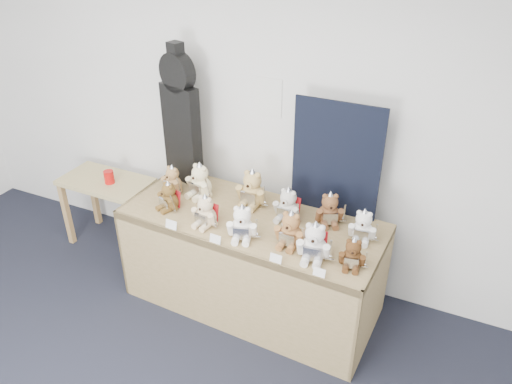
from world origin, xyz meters
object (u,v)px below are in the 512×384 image
at_px(teddy_front_far_left, 169,197).
at_px(teddy_back_centre_left, 252,190).
at_px(display_table, 247,243).
at_px(teddy_front_left, 205,212).
at_px(teddy_back_centre_right, 288,206).
at_px(teddy_back_end, 363,227).
at_px(teddy_back_left, 200,182).
at_px(teddy_back_far_left, 172,180).
at_px(red_cup, 109,177).
at_px(teddy_front_end, 353,255).
at_px(guitar_case, 181,117).
at_px(side_table, 107,191).
at_px(teddy_front_far_right, 314,243).
at_px(teddy_back_right, 330,210).
at_px(teddy_front_centre, 242,224).
at_px(teddy_front_right, 290,231).

bearing_deg(teddy_front_far_left, teddy_back_centre_left, 52.16).
height_order(display_table, teddy_back_centre_left, teddy_back_centre_left).
height_order(teddy_front_left, teddy_back_centre_right, teddy_back_centre_right).
bearing_deg(teddy_back_end, teddy_back_left, 172.66).
bearing_deg(teddy_back_centre_right, teddy_front_far_left, -156.91).
distance_m(teddy_back_left, teddy_back_far_left, 0.24).
xyz_separation_m(teddy_front_left, teddy_back_left, (-0.25, 0.34, 0.02)).
bearing_deg(red_cup, teddy_front_end, -10.22).
distance_m(guitar_case, red_cup, 0.97).
xyz_separation_m(side_table, teddy_front_far_right, (2.13, -0.47, 0.38)).
distance_m(teddy_front_left, teddy_back_right, 0.89).
height_order(teddy_back_centre_left, teddy_back_centre_right, teddy_back_centre_left).
distance_m(teddy_front_left, teddy_back_centre_right, 0.60).
xyz_separation_m(teddy_front_centre, teddy_back_end, (0.76, 0.33, -0.01)).
distance_m(teddy_back_left, teddy_back_centre_right, 0.76).
height_order(side_table, teddy_front_centre, teddy_front_centre).
xyz_separation_m(display_table, teddy_back_centre_right, (0.25, 0.18, 0.29)).
bearing_deg(teddy_front_right, teddy_front_far_right, -20.32).
xyz_separation_m(red_cup, teddy_front_left, (1.21, -0.39, 0.18)).
bearing_deg(teddy_front_right, teddy_back_centre_left, 143.10).
bearing_deg(guitar_case, teddy_back_centre_left, 5.33).
relative_size(side_table, teddy_back_left, 2.64).
height_order(red_cup, teddy_front_centre, teddy_front_centre).
relative_size(side_table, teddy_back_centre_left, 2.50).
distance_m(teddy_back_centre_right, teddy_back_end, 0.56).
relative_size(side_table, teddy_back_centre_right, 2.88).
bearing_deg(teddy_front_far_right, side_table, 160.20).
height_order(teddy_back_left, teddy_back_far_left, teddy_back_left).
xyz_separation_m(teddy_front_far_right, teddy_back_far_left, (-1.32, 0.36, -0.02)).
xyz_separation_m(teddy_front_centre, teddy_back_centre_right, (0.20, 0.35, -0.00)).
distance_m(red_cup, teddy_back_left, 0.99).
xyz_separation_m(side_table, teddy_front_far_left, (0.93, -0.34, 0.36)).
bearing_deg(teddy_front_centre, teddy_front_left, 156.31).
bearing_deg(teddy_front_right, teddy_back_right, 67.77).
xyz_separation_m(red_cup, teddy_back_end, (2.29, -0.10, 0.18)).
relative_size(display_table, teddy_back_end, 7.57).
xyz_separation_m(side_table, teddy_front_right, (1.93, -0.39, 0.37)).
distance_m(teddy_front_left, teddy_front_right, 0.64).
xyz_separation_m(teddy_front_far_left, teddy_front_left, (0.36, -0.07, 0.01)).
relative_size(red_cup, teddy_front_end, 0.49).
height_order(guitar_case, teddy_back_far_left, guitar_case).
height_order(red_cup, teddy_back_centre_left, teddy_back_centre_left).
distance_m(red_cup, teddy_back_end, 2.30).
height_order(teddy_front_far_right, teddy_back_centre_left, teddy_back_centre_left).
xyz_separation_m(teddy_back_end, teddy_back_far_left, (-1.55, 0.02, -0.01)).
bearing_deg(teddy_back_far_left, teddy_back_centre_right, 11.07).
relative_size(teddy_back_centre_left, teddy_back_right, 1.18).
relative_size(teddy_back_left, teddy_back_centre_right, 1.09).
distance_m(display_table, teddy_back_centre_left, 0.40).
bearing_deg(teddy_back_right, guitar_case, 148.91).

